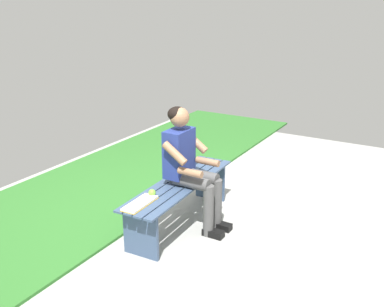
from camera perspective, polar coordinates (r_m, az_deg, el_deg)
The scene contains 5 objects.
grass_strip at distance 5.69m, azimuth -13.26°, elevation -5.22°, with size 9.00×2.00×0.03m, color #2D6B28.
bench_near at distance 4.77m, azimuth -1.56°, elevation -5.01°, with size 1.73×0.49×0.48m.
person_seated at distance 4.61m, azimuth -0.34°, elevation -1.18°, with size 0.50×0.69×1.28m.
apple at distance 4.41m, azimuth -5.08°, elevation -4.99°, with size 0.07×0.07×0.07m, color #72B738.
book_open at distance 4.26m, azimuth -6.61°, elevation -6.31°, with size 0.42×0.17×0.02m.
Camera 1 is at (3.69, 2.32, 2.31)m, focal length 42.10 mm.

